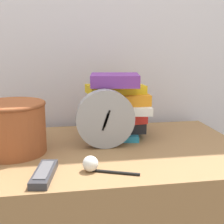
# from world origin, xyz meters

# --- Properties ---
(wall_back) EXTENTS (6.00, 0.04, 2.40)m
(wall_back) POSITION_xyz_m (0.00, 0.68, 1.20)
(wall_back) COLOR silver
(wall_back) RESTS_ON ground_plane
(desk_clock) EXTENTS (0.20, 0.05, 0.20)m
(desk_clock) POSITION_xyz_m (0.09, 0.31, 0.81)
(desk_clock) COLOR #99999E
(desk_clock) RESTS_ON desk
(book_stack) EXTENTS (0.25, 0.22, 0.24)m
(book_stack) POSITION_xyz_m (0.15, 0.43, 0.83)
(book_stack) COLOR #2D9ED1
(book_stack) RESTS_ON desk
(basket) EXTENTS (0.22, 0.22, 0.17)m
(basket) POSITION_xyz_m (-0.22, 0.31, 0.80)
(basket) COLOR #994C28
(basket) RESTS_ON desk
(tv_remote) EXTENTS (0.07, 0.17, 0.02)m
(tv_remote) POSITION_xyz_m (-0.11, 0.10, 0.72)
(tv_remote) COLOR #333338
(tv_remote) RESTS_ON desk
(crumpled_paper_ball) EXTENTS (0.04, 0.04, 0.04)m
(crumpled_paper_ball) POSITION_xyz_m (0.01, 0.12, 0.73)
(crumpled_paper_ball) COLOR white
(crumpled_paper_ball) RESTS_ON desk
(pen) EXTENTS (0.14, 0.06, 0.01)m
(pen) POSITION_xyz_m (0.08, 0.09, 0.71)
(pen) COLOR black
(pen) RESTS_ON desk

